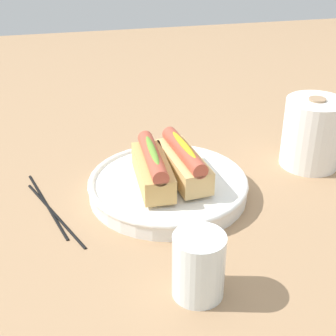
# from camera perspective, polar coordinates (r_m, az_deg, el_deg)

# --- Properties ---
(ground_plane) EXTENTS (2.40, 2.40, 0.00)m
(ground_plane) POSITION_cam_1_polar(r_m,az_deg,el_deg) (0.87, 0.50, -3.19)
(ground_plane) COLOR #9E7A56
(serving_bowl) EXTENTS (0.27, 0.27, 0.03)m
(serving_bowl) POSITION_cam_1_polar(r_m,az_deg,el_deg) (0.86, 0.00, -2.04)
(serving_bowl) COLOR white
(serving_bowl) RESTS_ON ground_plane
(hotdog_front) EXTENTS (0.15, 0.05, 0.06)m
(hotdog_front) POSITION_cam_1_polar(r_m,az_deg,el_deg) (0.83, -1.81, 0.21)
(hotdog_front) COLOR tan
(hotdog_front) RESTS_ON serving_bowl
(hotdog_back) EXTENTS (0.15, 0.07, 0.06)m
(hotdog_back) POSITION_cam_1_polar(r_m,az_deg,el_deg) (0.85, 1.78, 0.72)
(hotdog_back) COLOR #DBB270
(hotdog_back) RESTS_ON serving_bowl
(water_glass) EXTENTS (0.07, 0.07, 0.09)m
(water_glass) POSITION_cam_1_polar(r_m,az_deg,el_deg) (0.65, 3.49, -11.27)
(water_glass) COLOR white
(water_glass) RESTS_ON ground_plane
(paper_towel_roll) EXTENTS (0.11, 0.11, 0.13)m
(paper_towel_roll) POSITION_cam_1_polar(r_m,az_deg,el_deg) (0.98, 16.08, 3.84)
(paper_towel_roll) COLOR white
(paper_towel_roll) RESTS_ON ground_plane
(chopstick_near) EXTENTS (0.21, 0.09, 0.01)m
(chopstick_near) POSITION_cam_1_polar(r_m,az_deg,el_deg) (0.84, -12.75, -5.03)
(chopstick_near) COLOR black
(chopstick_near) RESTS_ON ground_plane
(chopstick_far) EXTENTS (0.21, 0.06, 0.01)m
(chopstick_far) POSITION_cam_1_polar(r_m,az_deg,el_deg) (0.86, -13.59, -4.02)
(chopstick_far) COLOR black
(chopstick_far) RESTS_ON ground_plane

